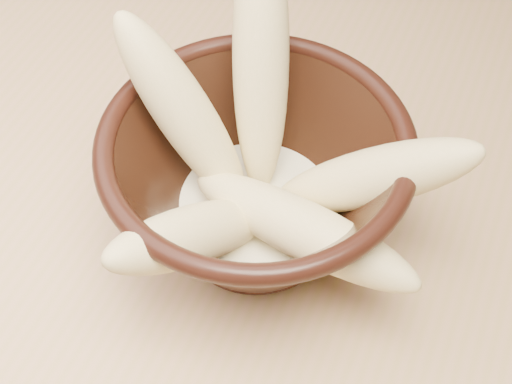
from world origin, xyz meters
TOP-DOWN VIEW (x-y plane):
  - table at (0.00, 0.00)m, footprint 1.20×0.80m
  - bowl at (-0.11, -0.10)m, footprint 0.23×0.23m
  - milk_puddle at (-0.11, -0.10)m, footprint 0.13×0.13m
  - banana_upright at (-0.13, -0.04)m, footprint 0.09×0.15m
  - banana_left at (-0.17, -0.09)m, footprint 0.14×0.07m
  - banana_right at (-0.03, -0.08)m, footprint 0.16×0.06m
  - banana_across at (-0.07, -0.13)m, footprint 0.19×0.08m
  - banana_front at (-0.13, -0.17)m, footprint 0.10×0.16m

SIDE VIEW (x-z plane):
  - table at x=0.00m, z-range 0.30..1.05m
  - milk_puddle at x=-0.11m, z-range 0.78..0.80m
  - bowl at x=-0.11m, z-range 0.76..0.88m
  - banana_across at x=-0.07m, z-range 0.80..0.85m
  - banana_front at x=-0.13m, z-range 0.78..0.89m
  - banana_right at x=-0.03m, z-range 0.78..0.91m
  - banana_left at x=-0.17m, z-range 0.78..0.95m
  - banana_upright at x=-0.13m, z-range 0.79..0.99m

